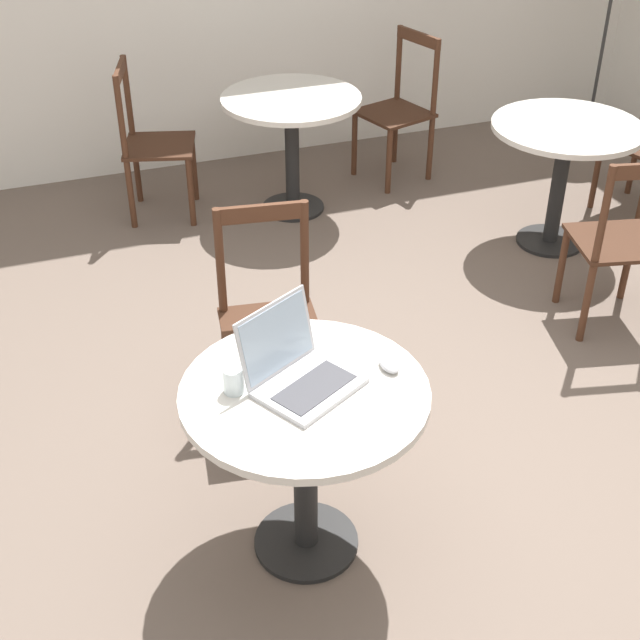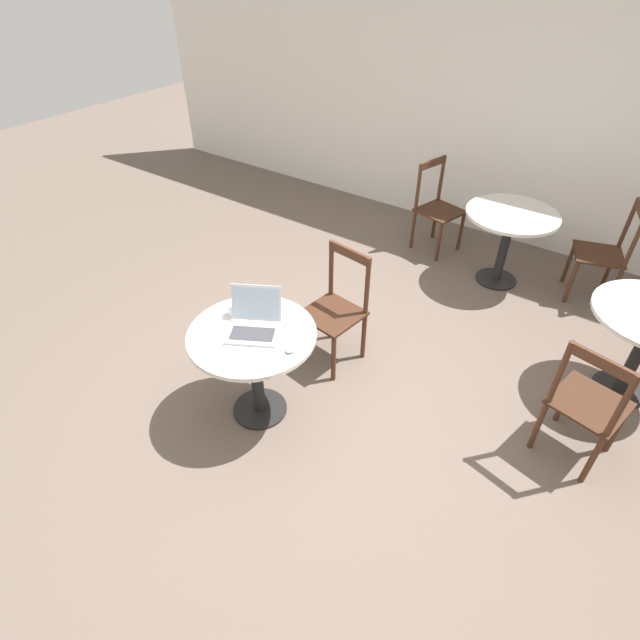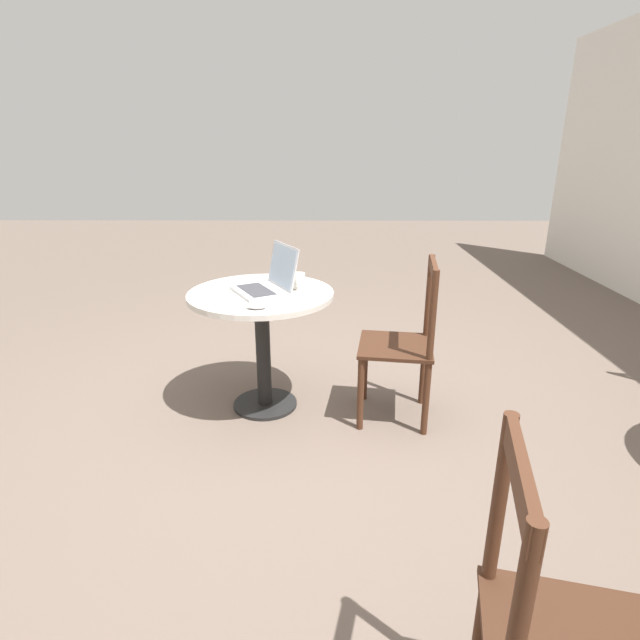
{
  "view_description": "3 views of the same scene",
  "coord_description": "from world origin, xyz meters",
  "views": [
    {
      "loc": [
        -1.13,
        -2.38,
        2.48
      ],
      "look_at": [
        -0.21,
        0.22,
        0.63
      ],
      "focal_mm": 50.0,
      "sensor_mm": 36.0,
      "label": 1
    },
    {
      "loc": [
        1.28,
        -1.96,
        2.7
      ],
      "look_at": [
        -0.18,
        0.13,
        0.67
      ],
      "focal_mm": 28.0,
      "sensor_mm": 36.0,
      "label": 2
    },
    {
      "loc": [
        2.23,
        0.1,
        1.49
      ],
      "look_at": [
        -0.19,
        0.08,
        0.63
      ],
      "focal_mm": 28.0,
      "sensor_mm": 36.0,
      "label": 3
    }
  ],
  "objects": [
    {
      "name": "chair_mid_front",
      "position": [
        1.43,
        0.61,
        0.45
      ],
      "size": [
        0.48,
        0.48,
        0.91
      ],
      "color": "#472819",
      "rests_on": "ground_plane"
    },
    {
      "name": "cafe_table_near",
      "position": [
        -0.43,
        -0.25,
        0.56
      ],
      "size": [
        0.81,
        0.81,
        0.71
      ],
      "color": "black",
      "rests_on": "ground_plane"
    },
    {
      "name": "drinking_glass",
      "position": [
        -0.64,
        -0.18,
        0.76
      ],
      "size": [
        0.07,
        0.07,
        0.09
      ],
      "color": "silver",
      "rests_on": "cafe_table_near"
    },
    {
      "name": "wall_back",
      "position": [
        0.0,
        3.23,
        1.35
      ],
      "size": [
        9.4,
        0.06,
        2.7
      ],
      "color": "white",
      "rests_on": "ground_plane"
    },
    {
      "name": "cafe_table_far",
      "position": [
        0.37,
        2.32,
        0.56
      ],
      "size": [
        0.81,
        0.81,
        0.71
      ],
      "color": "black",
      "rests_on": "ground_plane"
    },
    {
      "name": "chair_far_left",
      "position": [
        -0.42,
        2.55,
        0.45
      ],
      "size": [
        0.49,
        0.49,
        0.91
      ],
      "color": "#472819",
      "rests_on": "ground_plane"
    },
    {
      "name": "laptop",
      "position": [
        -0.44,
        -0.22,
        0.76
      ],
      "size": [
        0.42,
        0.41,
        0.25
      ],
      "color": "#B7B7BC",
      "rests_on": "cafe_table_near"
    },
    {
      "name": "mouse",
      "position": [
        -0.13,
        -0.24,
        0.73
      ],
      "size": [
        0.06,
        0.1,
        0.03
      ],
      "color": "#B7B7BC",
      "rests_on": "cafe_table_near"
    },
    {
      "name": "mug",
      "position": [
        -0.51,
        -0.05,
        0.75
      ],
      "size": [
        0.12,
        0.08,
        0.09
      ],
      "color": "silver",
      "rests_on": "cafe_table_near"
    },
    {
      "name": "ground_plane",
      "position": [
        0.0,
        0.0,
        0.0
      ],
      "size": [
        16.0,
        16.0,
        0.0
      ],
      "primitive_type": "plane",
      "color": "#66564C"
    },
    {
      "name": "chair_near_back",
      "position": [
        -0.32,
        0.54,
        0.45
      ],
      "size": [
        0.45,
        0.45,
        0.91
      ],
      "color": "#472819",
      "rests_on": "ground_plane"
    },
    {
      "name": "chair_far_right",
      "position": [
        1.16,
        2.56,
        0.45
      ],
      "size": [
        0.5,
        0.5,
        0.91
      ],
      "color": "#472819",
      "rests_on": "ground_plane"
    }
  ]
}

